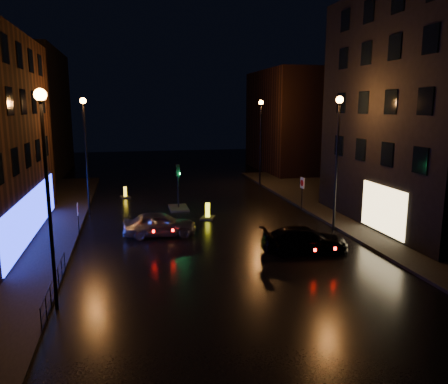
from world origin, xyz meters
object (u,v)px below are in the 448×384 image
Objects in this scene: bollard_near at (208,215)px; bollard_far at (125,195)px; silver_hatchback at (160,224)px; road_sign_right at (302,186)px; dark_sedan at (305,240)px; road_sign_left at (78,212)px; traffic_signal at (179,202)px.

bollard_near reaches higher than bollard_far.
road_sign_right is at bearing -63.97° from silver_hatchback.
bollard_near is (3.60, 3.58, -0.50)m from silver_hatchback.
silver_hatchback is 5.10m from bollard_near.
bollard_near is 10.38m from bollard_far.
dark_sedan is at bearing 65.78° from road_sign_right.
road_sign_right is at bearing 30.47° from bollard_near.
road_sign_left is (-4.75, 0.58, 0.86)m from silver_hatchback.
traffic_signal is at bearing 138.91° from bollard_near.
road_sign_left is (-2.67, -11.68, 1.40)m from bollard_far.
bollard_far is 15.32m from road_sign_right.
bollard_far is 0.48× the size of road_sign_right.
bollard_near is (1.66, -3.43, -0.26)m from traffic_signal.
silver_hatchback reaches higher than bollard_far.
road_sign_right is (11.04, 4.53, 1.13)m from silver_hatchback.
traffic_signal reaches higher than bollard_near.
bollard_far is at bearing 73.90° from road_sign_left.
dark_sedan is (5.46, -11.71, 0.18)m from traffic_signal.
road_sign_left is 0.85× the size of road_sign_right.
silver_hatchback is at bearing 19.60° from road_sign_right.
traffic_signal is 9.34m from road_sign_left.
traffic_signal is 0.79× the size of silver_hatchback.
dark_sedan reaches higher than bollard_near.
road_sign_right is (9.10, -2.47, 1.38)m from traffic_signal.
bollard_far is at bearing 146.32° from bollard_near.
bollard_near is 0.70× the size of road_sign_left.
bollard_far is (-2.08, 12.27, -0.54)m from silver_hatchback.
traffic_signal is 2.29× the size of bollard_near.
dark_sedan is 19.45m from bollard_far.
traffic_signal is 12.92m from dark_sedan.
bollard_near is 8.98m from road_sign_left.
road_sign_left reaches higher than silver_hatchback.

